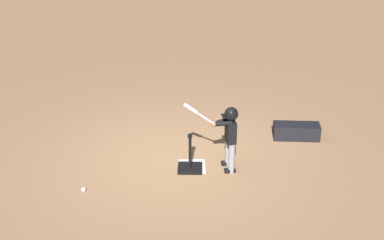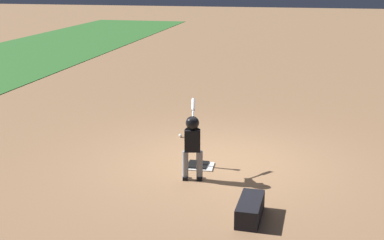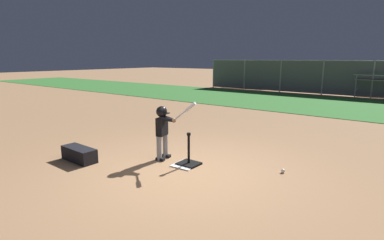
% 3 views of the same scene
% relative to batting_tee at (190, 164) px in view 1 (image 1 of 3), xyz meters
% --- Properties ---
extents(ground_plane, '(90.00, 90.00, 0.00)m').
position_rel_batting_tee_xyz_m(ground_plane, '(0.25, -0.35, -0.09)').
color(ground_plane, '#99704C').
extents(home_plate, '(0.46, 0.46, 0.02)m').
position_rel_batting_tee_xyz_m(home_plate, '(-0.03, -0.07, -0.08)').
color(home_plate, white).
rests_on(home_plate, ground_plane).
extents(batting_tee, '(0.41, 0.36, 0.65)m').
position_rel_batting_tee_xyz_m(batting_tee, '(0.00, 0.00, 0.00)').
color(batting_tee, black).
rests_on(batting_tee, ground_plane).
extents(batter_child, '(0.87, 0.36, 1.24)m').
position_rel_batting_tee_xyz_m(batter_child, '(-0.62, -0.04, 0.61)').
color(batter_child, gray).
rests_on(batter_child, ground_plane).
extents(baseball, '(0.07, 0.07, 0.07)m').
position_rel_batting_tee_xyz_m(baseball, '(1.63, 0.71, -0.06)').
color(baseball, white).
rests_on(baseball, ground_plane).
extents(equipment_bag, '(0.85, 0.35, 0.28)m').
position_rel_batting_tee_xyz_m(equipment_bag, '(-1.92, -1.16, 0.05)').
color(equipment_bag, black).
rests_on(equipment_bag, ground_plane).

